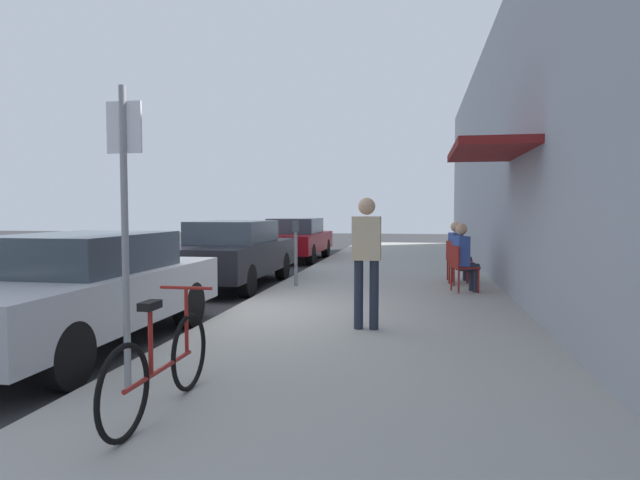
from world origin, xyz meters
TOP-DOWN VIEW (x-y plane):
  - ground_plane at (0.00, 0.00)m, footprint 60.00×60.00m
  - sidewalk_slab at (2.25, 2.00)m, footprint 4.50×32.00m
  - building_facade at (4.65, 1.99)m, footprint 1.40×32.00m
  - parked_car_0 at (-1.10, -1.94)m, footprint 1.80×4.40m
  - parked_car_1 at (-1.10, 3.42)m, footprint 1.80×4.40m
  - parked_car_2 at (-1.10, 9.58)m, footprint 1.80×4.40m
  - parking_meter at (0.45, 2.88)m, footprint 0.12×0.10m
  - street_sign at (0.40, -3.49)m, footprint 0.32×0.06m
  - bicycle_0 at (0.96, -3.99)m, footprint 0.46×1.71m
  - cafe_chair_0 at (3.68, 2.68)m, footprint 0.55×0.55m
  - seated_patron_0 at (3.74, 2.69)m, footprint 0.50×0.46m
  - cafe_chair_1 at (3.68, 3.64)m, footprint 0.51×0.51m
  - cafe_chair_2 at (3.68, 4.19)m, footprint 0.54×0.54m
  - seated_patron_2 at (3.74, 4.20)m, footprint 0.49×0.44m
  - pedestrian_standing at (2.23, -0.83)m, footprint 0.36×0.22m

SIDE VIEW (x-z plane):
  - ground_plane at x=0.00m, z-range 0.00..0.00m
  - sidewalk_slab at x=2.25m, z-range 0.00..0.12m
  - bicycle_0 at x=0.96m, z-range 0.03..0.93m
  - cafe_chair_0 at x=3.68m, z-range 0.19..1.06m
  - cafe_chair_1 at x=3.68m, z-range 0.19..1.06m
  - cafe_chair_2 at x=3.68m, z-range 0.19..1.06m
  - parked_car_2 at x=-1.10m, z-range 0.03..1.41m
  - parked_car_0 at x=-1.10m, z-range 0.03..1.41m
  - parked_car_1 at x=-1.10m, z-range 0.03..1.45m
  - seated_patron_0 at x=3.74m, z-range 0.17..1.46m
  - seated_patron_2 at x=3.74m, z-range 0.17..1.46m
  - parking_meter at x=0.45m, z-range 0.23..1.55m
  - pedestrian_standing at x=2.23m, z-range 0.27..1.97m
  - street_sign at x=0.40m, z-range 0.34..2.94m
  - building_facade at x=4.65m, z-range 0.00..5.85m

